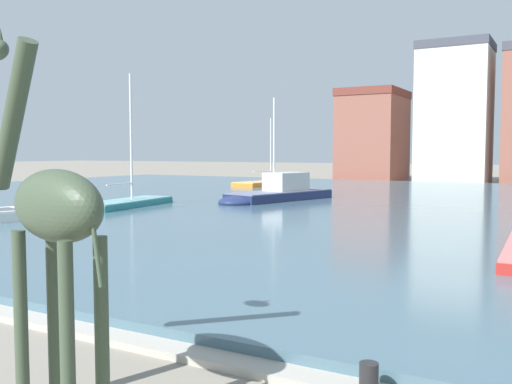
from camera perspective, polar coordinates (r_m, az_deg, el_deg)
The scene contains 9 objects.
harbor_water at distance 31.92m, azimuth 15.98°, elevation -1.40°, with size 78.61×47.90×0.28m, color #476675.
quay_edge_coping at distance 10.37m, azimuth -17.59°, elevation -13.15°, with size 78.61×0.50×0.12m, color #ADA89E.
giraffe_statue at distance 6.86m, azimuth -20.02°, elevation -1.99°, with size 2.65×1.07×4.70m.
sailboat_orange at distance 48.41m, azimuth 1.64°, elevation 0.79°, with size 3.37×8.11×5.98m.
sailboat_teal at distance 30.43m, azimuth -12.26°, elevation -1.21°, with size 2.55×7.07×7.15m.
sailboat_navy at distance 32.65m, azimuth 1.90°, elevation -0.31°, with size 4.15×8.42×6.20m.
mooring_bollard at distance 7.47m, azimuth 11.33°, elevation -18.40°, with size 0.24×0.24×0.50m, color #232326.
townhouse_wide_warehouse at distance 62.54m, azimuth 11.74°, elevation 5.63°, with size 6.24×8.03×9.75m.
townhouse_narrow_midrow at distance 58.89m, azimuth 19.44°, elevation 7.50°, with size 6.71×6.11×13.69m.
Camera 1 is at (7.27, 1.43, 3.10)m, focal length 39.53 mm.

